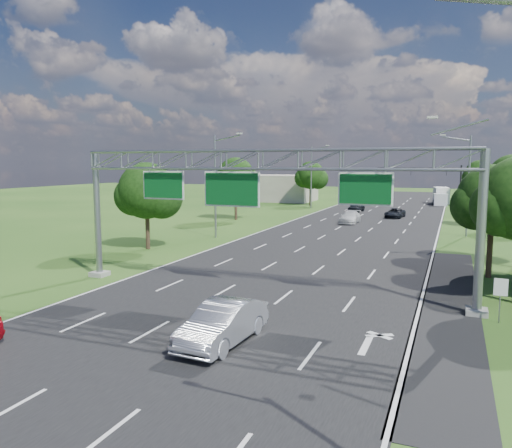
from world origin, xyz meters
The scene contains 20 objects.
ground centered at (0.00, 30.00, 0.00)m, with size 220.00×220.00×0.00m, color #244916.
road centered at (0.00, 30.00, 0.00)m, with size 18.00×180.00×0.02m, color black.
road_flare centered at (10.20, 14.00, 0.00)m, with size 3.00×30.00×0.02m, color black.
sign_gantry centered at (0.33, 12.00, 6.89)m, with size 23.50×1.00×9.56m.
regulatory_sign centered at (12.40, 10.98, 1.51)m, with size 0.60×0.08×2.10m.
traffic_signal centered at (7.48, 65.00, 5.17)m, with size 12.21×0.24×7.00m.
streetlight_l_near centered at (-11.30, 30.00, 5.58)m, with size 2.97×0.22×10.16m.
streetlight_l_far centered at (-11.30, 65.00, 5.58)m, with size 2.97×0.22×10.16m.
streetlight_r_mid centered at (11.30, 40.00, 5.58)m, with size 2.97×0.22×10.16m.
tree_verge_la centered at (-13.92, 22.04, 4.76)m, with size 5.76×4.80×7.40m.
tree_verge_lb centered at (-15.92, 45.04, 5.41)m, with size 5.76×4.80×8.06m.
tree_verge_lc centered at (-12.92, 70.04, 4.98)m, with size 5.76×4.80×7.62m.
tree_verge_rd centered at (16.08, 48.04, 5.63)m, with size 5.76×4.80×8.28m.
tree_verge_re centered at (14.08, 78.04, 5.20)m, with size 5.76×4.80×7.84m.
building_left centered at (-22.00, 78.00, 2.50)m, with size 14.00×10.00×5.00m, color gray.
silver_sedan centered at (1.72, 3.97, 0.85)m, with size 1.80×5.16×1.70m, color #A9ACB5.
car_queue_a centered at (-1.52, 46.87, 0.72)m, with size 2.02×4.97×1.44m, color silver.
car_queue_b centered at (2.90, 55.21, 0.63)m, with size 2.08×4.52×1.26m, color black.
car_queue_c centered at (-3.44, 61.41, 0.73)m, with size 1.72×4.28×1.46m, color black.
box_truck centered at (8.00, 80.99, 1.43)m, with size 3.03×8.13×2.98m.
Camera 1 is at (10.25, -13.77, 7.32)m, focal length 35.00 mm.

